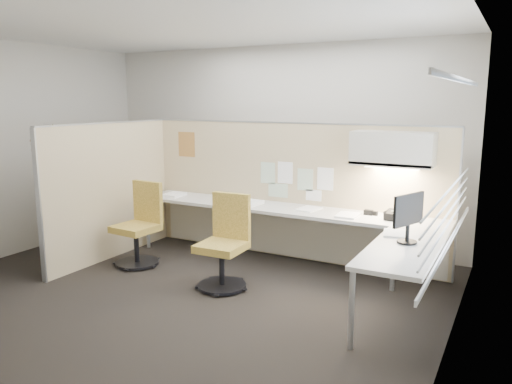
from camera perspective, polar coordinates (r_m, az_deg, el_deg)
The scene contains 26 objects.
floor at distance 5.67m, azimuth -8.32°, elevation -10.84°, with size 5.50×4.50×0.01m, color black.
ceiling at distance 5.34m, azimuth -9.16°, elevation 18.53°, with size 5.50×4.50×0.01m, color white.
wall_back at distance 7.24m, azimuth 2.06°, elevation 5.38°, with size 5.50×0.02×2.80m, color beige.
wall_left at distance 7.31m, azimuth -26.29°, elevation 4.34°, with size 0.02×4.50×2.80m, color beige.
wall_right at distance 4.29m, azimuth 22.14°, elevation 1.01°, with size 0.02×4.50×2.80m, color beige.
window_pane at distance 4.27m, azimuth 21.94°, elevation 3.02°, with size 0.01×2.80×1.30m, color #A6B7C1.
partition_back at distance 6.49m, azimuth 3.85°, elevation 0.08°, with size 4.10×0.06×1.75m, color tan.
partition_left at distance 6.75m, azimuth -16.26°, elevation 0.08°, with size 0.06×2.20×1.75m, color tan.
desk at distance 5.98m, azimuth 5.26°, elevation -3.53°, with size 4.00×2.07×0.73m.
overhead_bin at distance 5.78m, azimuth 15.36°, elevation 4.79°, with size 0.90×0.36×0.38m, color beige.
task_light_strip at distance 5.80m, azimuth 15.26°, elevation 2.73°, with size 0.60×0.06×0.02m, color #FFEABF.
pinned_papers at distance 6.40m, azimuth 4.39°, elevation 1.36°, with size 1.01×0.00×0.47m.
poster at distance 7.20m, azimuth -7.94°, elevation 5.41°, with size 0.28×0.00×0.35m, color orange.
chair_left at distance 6.43m, azimuth -13.11°, elevation -3.91°, with size 0.54×0.54×1.02m.
chair_right at distance 5.52m, azimuth -3.57°, elevation -6.07°, with size 0.54×0.54×1.02m.
monitor at distance 4.82m, azimuth 17.02°, elevation -2.54°, with size 0.19×0.42×0.47m.
phone at distance 5.75m, azimuth 15.55°, elevation -2.61°, with size 0.23×0.22×0.12m.
stapler at distance 5.94m, azimuth 13.08°, elevation -2.35°, with size 0.14×0.04×0.05m, color black.
tape_dispenser at distance 5.94m, azimuth 12.73°, elevation -2.29°, with size 0.10×0.06×0.06m, color black.
coat_hook at distance 6.14m, azimuth -22.90°, elevation 3.90°, with size 0.18×0.41×1.26m.
paper_stack_0 at distance 7.01m, azimuth -9.32°, elevation -0.31°, with size 0.23×0.30×0.04m, color white.
paper_stack_1 at distance 6.62m, azimuth -3.10°, elevation -0.89°, with size 0.23×0.30×0.02m, color white.
paper_stack_2 at distance 6.36m, azimuth -0.65°, elevation -1.26°, with size 0.23×0.30×0.04m, color white.
paper_stack_3 at distance 6.12m, azimuth 6.04°, elevation -1.93°, with size 0.23×0.30×0.01m, color white.
paper_stack_4 at distance 5.82m, azimuth 10.41°, elevation -2.64°, with size 0.23×0.30×0.02m, color white.
paper_stack_5 at distance 5.17m, azimuth 15.66°, elevation -4.58°, with size 0.23×0.30×0.02m, color white.
Camera 1 is at (3.18, -4.22, 2.06)m, focal length 35.00 mm.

